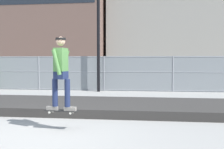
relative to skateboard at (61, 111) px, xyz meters
The scene contains 10 objects.
ground_plane 0.76m from the skateboard, 120.87° to the right, with size 120.00×120.00×0.00m, color gray.
gravel_berm 2.69m from the skateboard, 96.87° to the left, with size 15.26×2.89×0.26m, color #33302D.
skateboard is the anchor object (origin of this frame).
skater 0.99m from the skateboard, 63.43° to the left, with size 0.73×0.60×1.72m.
chain_fence 8.42m from the skateboard, 92.18° to the left, with size 21.85×0.06×1.85m.
street_lamp 9.08m from the skateboard, 93.82° to the left, with size 0.44×0.44×7.77m.
parked_car_near 12.51m from the skateboard, 119.93° to the left, with size 4.49×2.14×1.66m.
parked_car_mid 10.85m from the skateboard, 88.18° to the left, with size 4.45×2.04×1.66m.
library_building 43.77m from the skateboard, 109.11° to the left, with size 18.06×12.62×18.33m.
office_block 45.61m from the skateboard, 81.59° to the left, with size 21.95×12.85×24.29m.
Camera 1 is at (2.32, -5.73, 1.63)m, focal length 44.57 mm.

